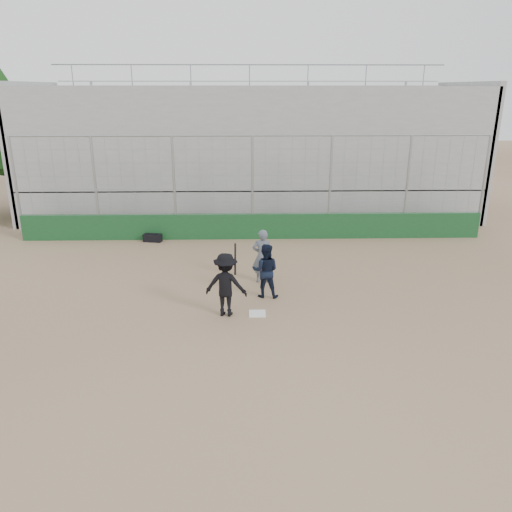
{
  "coord_description": "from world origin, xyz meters",
  "views": [
    {
      "loc": [
        -0.33,
        -12.02,
        5.69
      ],
      "look_at": [
        0.0,
        1.4,
        1.15
      ],
      "focal_mm": 35.0,
      "sensor_mm": 36.0,
      "label": 1
    }
  ],
  "objects_px": {
    "umpire": "(262,259)",
    "batter_at_plate": "(226,285)",
    "catcher_crouched": "(265,279)",
    "equipment_bag": "(153,238)"
  },
  "relations": [
    {
      "from": "umpire",
      "to": "equipment_bag",
      "type": "bearing_deg",
      "value": -44.93
    },
    {
      "from": "catcher_crouched",
      "to": "umpire",
      "type": "bearing_deg",
      "value": 92.0
    },
    {
      "from": "catcher_crouched",
      "to": "batter_at_plate",
      "type": "bearing_deg",
      "value": -133.16
    },
    {
      "from": "catcher_crouched",
      "to": "equipment_bag",
      "type": "xyz_separation_m",
      "value": [
        -4.16,
        5.53,
        -0.39
      ]
    },
    {
      "from": "catcher_crouched",
      "to": "equipment_bag",
      "type": "relative_size",
      "value": 1.46
    },
    {
      "from": "umpire",
      "to": "batter_at_plate",
      "type": "bearing_deg",
      "value": 67.64
    },
    {
      "from": "umpire",
      "to": "equipment_bag",
      "type": "distance_m",
      "value": 6.03
    },
    {
      "from": "equipment_bag",
      "to": "catcher_crouched",
      "type": "bearing_deg",
      "value": -53.06
    },
    {
      "from": "batter_at_plate",
      "to": "umpire",
      "type": "xyz_separation_m",
      "value": [
        1.03,
        2.31,
        -0.1
      ]
    },
    {
      "from": "batter_at_plate",
      "to": "catcher_crouched",
      "type": "relative_size",
      "value": 1.72
    }
  ]
}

